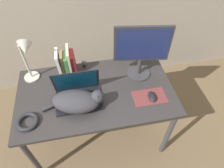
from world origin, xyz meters
TOP-DOWN VIEW (x-y plane):
  - ground_plane at (0.00, 0.00)m, footprint 12.00×12.00m
  - desk at (0.00, 0.36)m, footprint 1.28×0.73m
  - laptop at (-0.14, 0.32)m, footprint 0.36×0.25m
  - cat at (-0.15, 0.23)m, footprint 0.48×0.29m
  - external_monitor at (0.40, 0.50)m, footprint 0.44×0.20m
  - mousepad at (0.42, 0.22)m, footprint 0.27×0.16m
  - computer_mouse at (0.43, 0.21)m, footprint 0.06×0.11m
  - book_row at (-0.21, 0.65)m, footprint 0.16×0.17m
  - desk_lamp at (-0.49, 0.59)m, footprint 0.17×0.17m
  - cable_coil at (-0.52, 0.16)m, footprint 0.16×0.16m
  - webcam at (-0.06, 0.67)m, footprint 0.05×0.05m

SIDE VIEW (x-z plane):
  - ground_plane at x=0.00m, z-range 0.00..0.00m
  - desk at x=0.00m, z-range 0.28..1.00m
  - mousepad at x=0.42m, z-range 0.71..0.72m
  - cable_coil at x=-0.52m, z-range 0.71..0.75m
  - computer_mouse at x=0.43m, z-range 0.72..0.75m
  - webcam at x=-0.06m, z-range 0.72..0.79m
  - laptop at x=-0.14m, z-range 0.64..0.89m
  - cat at x=-0.15m, z-range 0.71..0.86m
  - book_row at x=-0.21m, z-range 0.70..0.94m
  - external_monitor at x=0.40m, z-range 0.75..1.22m
  - desk_lamp at x=-0.49m, z-range 0.78..1.20m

